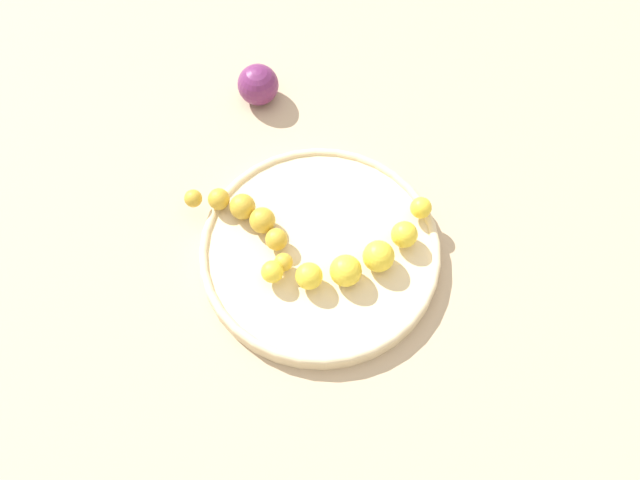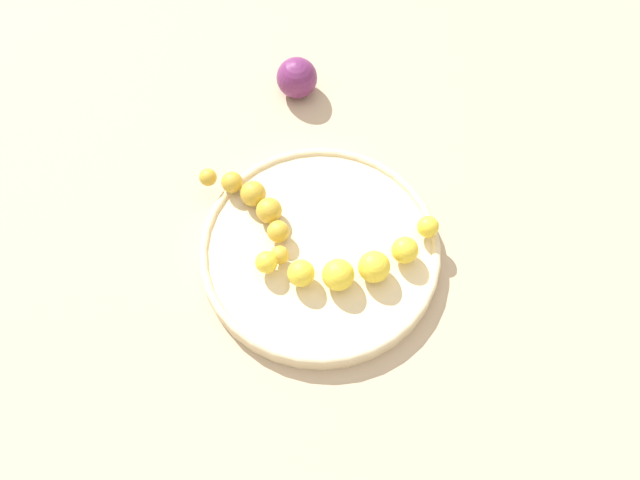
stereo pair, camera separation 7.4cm
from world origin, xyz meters
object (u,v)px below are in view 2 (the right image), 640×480
Objects in this scene: plum_purple at (297,78)px; banana_spotted at (256,206)px; fruit_bowl at (320,251)px; banana_yellow at (354,263)px.

banana_spotted is at bearing -59.32° from plum_purple.
fruit_bowl is 1.52× the size of banana_yellow.
banana_spotted is at bearing -169.18° from fruit_bowl.
plum_purple is (-0.10, 0.17, -0.01)m from banana_spotted.
banana_yellow is at bearing -32.86° from plum_purple.
banana_yellow is (0.05, 0.00, 0.02)m from fruit_bowl.
banana_spotted is 0.13m from banana_yellow.
banana_yellow reaches higher than fruit_bowl.
plum_purple is at bearing 36.96° from banana_spotted.
banana_yellow is 3.41× the size of plum_purple.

